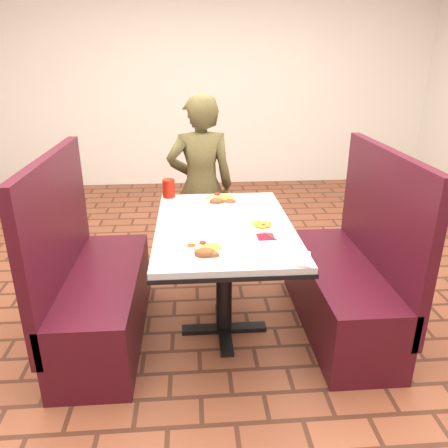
{
  "coord_description": "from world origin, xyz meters",
  "views": [
    {
      "loc": [
        -0.18,
        -2.4,
        1.7
      ],
      "look_at": [
        0.0,
        0.0,
        0.75
      ],
      "focal_mm": 35.0,
      "sensor_mm": 36.0,
      "label": 1
    }
  ],
  "objects_px": {
    "far_dinner_plate": "(221,199)",
    "booth_bench_left": "(95,291)",
    "dining_table": "(224,239)",
    "diner_person": "(201,187)",
    "booth_bench_right": "(348,282)",
    "plantain_plate": "(262,226)",
    "near_dinner_plate": "(206,249)",
    "red_tumbler": "(169,188)"
  },
  "relations": [
    {
      "from": "booth_bench_right",
      "to": "far_dinner_plate",
      "type": "relative_size",
      "value": 4.24
    },
    {
      "from": "booth_bench_left",
      "to": "diner_person",
      "type": "bearing_deg",
      "value": 52.59
    },
    {
      "from": "dining_table",
      "to": "plantain_plate",
      "type": "height_order",
      "value": "plantain_plate"
    },
    {
      "from": "plantain_plate",
      "to": "booth_bench_right",
      "type": "bearing_deg",
      "value": 6.95
    },
    {
      "from": "booth_bench_right",
      "to": "far_dinner_plate",
      "type": "distance_m",
      "value": 0.99
    },
    {
      "from": "plantain_plate",
      "to": "red_tumbler",
      "type": "distance_m",
      "value": 0.84
    },
    {
      "from": "booth_bench_right",
      "to": "booth_bench_left",
      "type": "bearing_deg",
      "value": 180.0
    },
    {
      "from": "dining_table",
      "to": "diner_person",
      "type": "height_order",
      "value": "diner_person"
    },
    {
      "from": "booth_bench_left",
      "to": "plantain_plate",
      "type": "xyz_separation_m",
      "value": [
        1.01,
        -0.07,
        0.43
      ]
    },
    {
      "from": "dining_table",
      "to": "diner_person",
      "type": "bearing_deg",
      "value": 97.21
    },
    {
      "from": "red_tumbler",
      "to": "plantain_plate",
      "type": "bearing_deg",
      "value": -47.77
    },
    {
      "from": "far_dinner_plate",
      "to": "red_tumbler",
      "type": "relative_size",
      "value": 2.24
    },
    {
      "from": "booth_bench_left",
      "to": "booth_bench_right",
      "type": "bearing_deg",
      "value": 0.0
    },
    {
      "from": "diner_person",
      "to": "red_tumbler",
      "type": "bearing_deg",
      "value": 51.54
    },
    {
      "from": "plantain_plate",
      "to": "booth_bench_left",
      "type": "bearing_deg",
      "value": 176.0
    },
    {
      "from": "plantain_plate",
      "to": "diner_person",
      "type": "bearing_deg",
      "value": 108.8
    },
    {
      "from": "far_dinner_plate",
      "to": "plantain_plate",
      "type": "xyz_separation_m",
      "value": [
        0.21,
        -0.48,
        -0.01
      ]
    },
    {
      "from": "near_dinner_plate",
      "to": "plantain_plate",
      "type": "bearing_deg",
      "value": 44.31
    },
    {
      "from": "far_dinner_plate",
      "to": "plantain_plate",
      "type": "height_order",
      "value": "far_dinner_plate"
    },
    {
      "from": "far_dinner_plate",
      "to": "dining_table",
      "type": "bearing_deg",
      "value": -91.32
    },
    {
      "from": "diner_person",
      "to": "plantain_plate",
      "type": "bearing_deg",
      "value": 104.14
    },
    {
      "from": "near_dinner_plate",
      "to": "red_tumbler",
      "type": "relative_size",
      "value": 1.92
    },
    {
      "from": "dining_table",
      "to": "far_dinner_plate",
      "type": "distance_m",
      "value": 0.42
    },
    {
      "from": "far_dinner_plate",
      "to": "red_tumbler",
      "type": "bearing_deg",
      "value": 158.37
    },
    {
      "from": "near_dinner_plate",
      "to": "plantain_plate",
      "type": "distance_m",
      "value": 0.47
    },
    {
      "from": "booth_bench_right",
      "to": "diner_person",
      "type": "xyz_separation_m",
      "value": [
        -0.91,
        0.9,
        0.39
      ]
    },
    {
      "from": "near_dinner_plate",
      "to": "booth_bench_left",
      "type": "bearing_deg",
      "value": 149.27
    },
    {
      "from": "diner_person",
      "to": "booth_bench_right",
      "type": "bearing_deg",
      "value": 130.85
    },
    {
      "from": "diner_person",
      "to": "far_dinner_plate",
      "type": "distance_m",
      "value": 0.51
    },
    {
      "from": "dining_table",
      "to": "booth_bench_right",
      "type": "height_order",
      "value": "booth_bench_right"
    },
    {
      "from": "dining_table",
      "to": "booth_bench_left",
      "type": "bearing_deg",
      "value": 180.0
    },
    {
      "from": "far_dinner_plate",
      "to": "booth_bench_left",
      "type": "bearing_deg",
      "value": -153.26
    },
    {
      "from": "booth_bench_right",
      "to": "plantain_plate",
      "type": "relative_size",
      "value": 6.47
    },
    {
      "from": "booth_bench_right",
      "to": "plantain_plate",
      "type": "xyz_separation_m",
      "value": [
        -0.58,
        -0.07,
        0.43
      ]
    },
    {
      "from": "booth_bench_right",
      "to": "diner_person",
      "type": "bearing_deg",
      "value": 135.51
    },
    {
      "from": "plantain_plate",
      "to": "red_tumbler",
      "type": "bearing_deg",
      "value": 132.23
    },
    {
      "from": "dining_table",
      "to": "plantain_plate",
      "type": "xyz_separation_m",
      "value": [
        0.22,
        -0.07,
        0.11
      ]
    },
    {
      "from": "booth_bench_left",
      "to": "dining_table",
      "type": "bearing_deg",
      "value": 0.0
    },
    {
      "from": "diner_person",
      "to": "near_dinner_plate",
      "type": "bearing_deg",
      "value": 84.92
    },
    {
      "from": "near_dinner_plate",
      "to": "far_dinner_plate",
      "type": "relative_size",
      "value": 0.86
    },
    {
      "from": "booth_bench_right",
      "to": "red_tumbler",
      "type": "bearing_deg",
      "value": 154.42
    },
    {
      "from": "dining_table",
      "to": "plantain_plate",
      "type": "relative_size",
      "value": 6.53
    }
  ]
}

